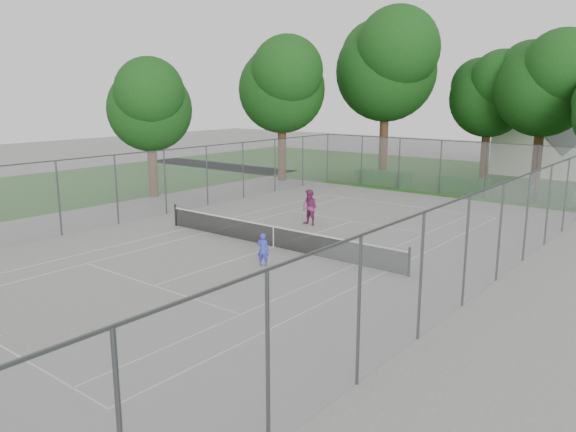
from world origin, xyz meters
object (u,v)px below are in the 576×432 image
Objects in this scene: tennis_net at (273,236)px; house at (550,129)px; girl_player at (263,250)px; woman_player at (310,208)px.

house is at bearing 84.35° from tennis_net.
girl_player is at bearing -58.35° from tennis_net.
woman_player reaches higher than girl_player.
tennis_net is 10.03× the size of girl_player.
woman_player is at bearing -91.37° from girl_player.
house is (3.05, 30.84, 3.18)m from tennis_net.
woman_player is (-1.24, 4.29, 0.39)m from tennis_net.
woman_player is at bearing 106.09° from tennis_net.
girl_player is at bearing -63.40° from woman_player.
house reaches higher than girl_player.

